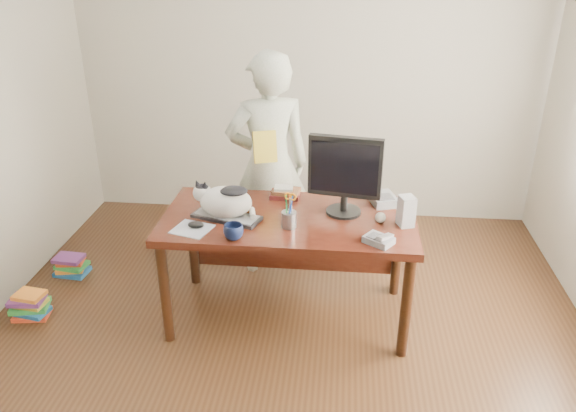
% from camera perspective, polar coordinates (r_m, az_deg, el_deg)
% --- Properties ---
extents(room, '(4.50, 4.50, 4.50)m').
position_cam_1_polar(room, '(2.77, -1.15, 4.50)').
color(room, black).
rests_on(room, ground).
extents(desk, '(1.60, 0.80, 0.75)m').
position_cam_1_polar(desk, '(3.69, 0.20, -2.62)').
color(desk, black).
rests_on(desk, ground).
extents(keyboard, '(0.46, 0.29, 0.03)m').
position_cam_1_polar(keyboard, '(3.55, -6.25, -1.07)').
color(keyboard, black).
rests_on(keyboard, desk).
extents(cat, '(0.42, 0.29, 0.24)m').
position_cam_1_polar(cat, '(3.51, -6.55, 0.60)').
color(cat, silver).
rests_on(cat, keyboard).
extents(monitor, '(0.46, 0.26, 0.52)m').
position_cam_1_polar(monitor, '(3.49, 5.80, 3.49)').
color(monitor, black).
rests_on(monitor, desk).
extents(pen_cup, '(0.11, 0.11, 0.23)m').
position_cam_1_polar(pen_cup, '(3.40, 0.11, -1.18)').
color(pen_cup, gray).
rests_on(pen_cup, desk).
extents(mousepad, '(0.26, 0.25, 0.00)m').
position_cam_1_polar(mousepad, '(3.45, -9.72, -2.33)').
color(mousepad, silver).
rests_on(mousepad, desk).
extents(mouse, '(0.11, 0.09, 0.04)m').
position_cam_1_polar(mouse, '(3.45, -9.34, -1.89)').
color(mouse, black).
rests_on(mouse, mousepad).
extents(coffee_mug, '(0.16, 0.16, 0.09)m').
position_cam_1_polar(coffee_mug, '(3.29, -5.56, -2.62)').
color(coffee_mug, black).
rests_on(coffee_mug, desk).
extents(phone, '(0.20, 0.19, 0.07)m').
position_cam_1_polar(phone, '(3.28, 9.26, -3.38)').
color(phone, slate).
rests_on(phone, desk).
extents(speaker, '(0.11, 0.12, 0.19)m').
position_cam_1_polar(speaker, '(3.48, 11.93, -0.52)').
color(speaker, '#939395').
rests_on(speaker, desk).
extents(baseball, '(0.07, 0.07, 0.07)m').
position_cam_1_polar(baseball, '(3.52, 9.37, -1.16)').
color(baseball, beige).
rests_on(baseball, desk).
extents(book_stack, '(0.21, 0.16, 0.07)m').
position_cam_1_polar(book_stack, '(3.82, -0.28, 1.37)').
color(book_stack, '#461213').
rests_on(book_stack, desk).
extents(calculator, '(0.21, 0.24, 0.06)m').
position_cam_1_polar(calculator, '(3.78, 9.63, 0.70)').
color(calculator, slate).
rests_on(calculator, desk).
extents(person, '(0.71, 0.58, 1.68)m').
position_cam_1_polar(person, '(4.11, -1.98, 4.08)').
color(person, silver).
rests_on(person, ground).
extents(held_book, '(0.18, 0.14, 0.22)m').
position_cam_1_polar(held_book, '(3.88, -2.36, 6.03)').
color(held_book, gold).
rests_on(held_book, person).
extents(book_pile_a, '(0.27, 0.22, 0.18)m').
position_cam_1_polar(book_pile_a, '(4.26, -24.71, -9.15)').
color(book_pile_a, red).
rests_on(book_pile_a, ground).
extents(book_pile_b, '(0.26, 0.20, 0.15)m').
position_cam_1_polar(book_pile_b, '(4.65, -21.17, -5.65)').
color(book_pile_b, '#195596').
rests_on(book_pile_b, ground).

